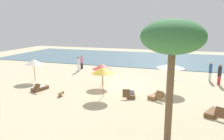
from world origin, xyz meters
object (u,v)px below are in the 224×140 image
umbrella_3 (102,67)px  umbrella_1 (103,70)px  umbrella_0 (171,66)px  palm_2 (173,39)px  person_2 (210,71)px  person_3 (219,75)px  lounger_0 (156,96)px  person_1 (82,62)px  person_0 (78,64)px  dog (61,94)px  surfboard (173,79)px  lounger_3 (214,113)px  lounger_1 (130,94)px  umbrella_2 (34,62)px  lounger_2 (40,88)px

umbrella_3 → umbrella_1: bearing=-68.5°
umbrella_0 → umbrella_3: 5.95m
umbrella_3 → palm_2: (6.41, -8.17, 3.13)m
person_2 → person_3: 1.39m
lounger_0 → palm_2: (1.30, -6.33, 4.78)m
umbrella_3 → person_1: umbrella_3 is taller
person_0 → dog: bearing=-72.6°
umbrella_3 → surfboard: umbrella_3 is taller
lounger_0 → lounger_3: size_ratio=1.00×
umbrella_3 → person_3: 10.90m
lounger_0 → dog: bearing=-165.4°
lounger_1 → person_2: size_ratio=0.92×
person_3 → person_2: bearing=119.1°
palm_2 → lounger_1: bearing=118.4°
lounger_0 → umbrella_0: bearing=71.1°
person_1 → palm_2: size_ratio=0.29×
umbrella_1 → umbrella_0: bearing=34.6°
lounger_3 → person_2: person_2 is taller
umbrella_2 → lounger_2: (2.36, -2.53, -1.75)m
lounger_1 → umbrella_0: bearing=43.1°
umbrella_0 → surfboard: bearing=88.9°
lounger_2 → dog: 2.71m
person_1 → lounger_0: bearing=-39.7°
person_3 → palm_2: size_ratio=0.33×
umbrella_0 → person_1: umbrella_0 is taller
umbrella_0 → umbrella_1: bearing=-145.4°
umbrella_1 → person_1: umbrella_1 is taller
person_2 → umbrella_0: bearing=-128.5°
person_0 → lounger_0: bearing=-34.7°
person_0 → surfboard: 10.92m
lounger_1 → surfboard: size_ratio=1.01×
umbrella_2 → umbrella_3: umbrella_2 is taller
lounger_1 → person_2: person_2 is taller
umbrella_2 → dog: (4.91, -3.42, -1.75)m
lounger_3 → person_1: person_1 is taller
umbrella_3 → lounger_1: umbrella_3 is taller
dog → lounger_1: bearing=17.3°
person_1 → palm_2: bearing=-52.0°
person_2 → umbrella_2: bearing=-162.1°
umbrella_0 → umbrella_2: (-12.95, -0.82, -0.21)m
umbrella_3 → person_0: umbrella_3 is taller
umbrella_1 → lounger_0: 4.55m
person_0 → lounger_2: bearing=-88.5°
umbrella_0 → dog: umbrella_0 is taller
umbrella_0 → umbrella_1: 5.85m
palm_2 → person_2: bearing=76.8°
person_0 → palm_2: size_ratio=0.30×
lounger_0 → person_2: person_2 is taller
umbrella_1 → lounger_2: bearing=-179.7°
lounger_0 → umbrella_3: bearing=160.2°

